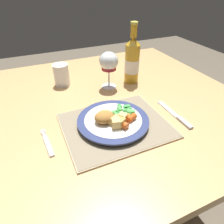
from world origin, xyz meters
TOP-DOWN VIEW (x-y plane):
  - ground_plane at (0.00, 0.00)m, footprint 6.00×6.00m
  - dining_table at (0.00, 0.00)m, footprint 1.29×1.02m
  - placemat at (0.05, -0.17)m, footprint 0.35×0.29m
  - dinner_plate at (0.04, -0.16)m, footprint 0.24×0.24m
  - breaded_croquettes at (0.01, -0.16)m, footprint 0.08×0.08m
  - green_beans_pile at (0.09, -0.14)m, footprint 0.08×0.08m
  - glazed_carrots at (0.07, -0.19)m, footprint 0.09×0.06m
  - fork at (-0.18, -0.17)m, footprint 0.02×0.13m
  - table_knife at (0.28, -0.21)m, footprint 0.02×0.19m
  - wine_glass at (0.14, 0.10)m, footprint 0.08×0.08m
  - bottle at (0.26, 0.11)m, footprint 0.07×0.07m
  - roast_potatoes at (0.05, -0.19)m, footprint 0.07×0.06m
  - drinking_cup at (-0.05, 0.21)m, footprint 0.07×0.07m

SIDE VIEW (x-z plane):
  - ground_plane at x=0.00m, z-range 0.00..0.00m
  - dining_table at x=0.00m, z-range 0.29..1.03m
  - fork at x=-0.18m, z-range 0.74..0.75m
  - table_knife at x=0.28m, z-range 0.74..0.75m
  - placemat at x=0.05m, z-range 0.74..0.75m
  - dinner_plate at x=0.04m, z-range 0.75..0.77m
  - green_beans_pile at x=0.09m, z-range 0.77..0.78m
  - glazed_carrots at x=0.07m, z-range 0.77..0.79m
  - roast_potatoes at x=0.05m, z-range 0.76..0.79m
  - breaded_croquettes at x=0.01m, z-range 0.77..0.80m
  - drinking_cup at x=-0.05m, z-range 0.74..0.84m
  - bottle at x=0.26m, z-range 0.71..0.98m
  - wine_glass at x=0.14m, z-range 0.77..0.94m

